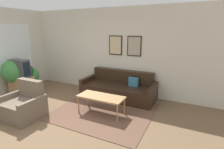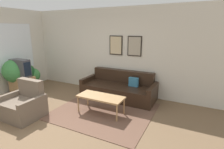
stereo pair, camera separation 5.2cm
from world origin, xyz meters
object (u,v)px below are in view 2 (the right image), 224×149
at_px(tv, 20,68).
at_px(potted_plant_tall, 15,72).
at_px(coffee_table, 101,98).
at_px(couch, 119,89).
at_px(armchair, 23,105).

distance_m(tv, potted_plant_tall, 0.26).
bearing_deg(tv, coffee_table, -0.45).
bearing_deg(potted_plant_tall, coffee_table, 0.30).
bearing_deg(couch, potted_plant_tall, -159.52).
bearing_deg(couch, coffee_table, -88.53).
xyz_separation_m(couch, coffee_table, (0.03, -1.15, 0.14)).
bearing_deg(couch, tv, -158.81).
bearing_deg(armchair, coffee_table, 30.54).
height_order(armchair, potted_plant_tall, potted_plant_tall).
height_order(coffee_table, potted_plant_tall, potted_plant_tall).
xyz_separation_m(couch, armchair, (-1.54, -2.12, 0.01)).
bearing_deg(tv, potted_plant_tall, -169.63).
height_order(tv, potted_plant_tall, tv).
distance_m(couch, potted_plant_tall, 3.35).
xyz_separation_m(coffee_table, potted_plant_tall, (-3.14, -0.02, 0.31)).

